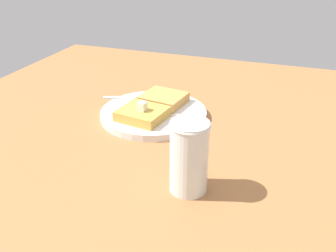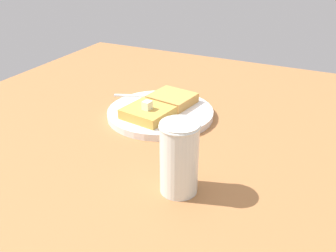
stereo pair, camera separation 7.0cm
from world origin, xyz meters
TOP-DOWN VIEW (x-y plane):
  - table_surface at (0.00, 0.00)cm, footprint 114.17×114.17cm
  - plate at (8.40, 6.40)cm, footprint 23.81×23.81cm
  - toast_slice_left at (3.81, 7.14)cm, footprint 10.01×10.64cm
  - toast_slice_middle at (12.98, 5.67)cm, footprint 10.01×10.64cm
  - butter_pat_primary at (3.29, 6.90)cm, footprint 2.07×1.92cm
  - fork at (14.14, 11.89)cm, footprint 7.20×15.41cm
  - syrup_jar at (-14.92, -8.71)cm, footprint 6.29×6.29cm

SIDE VIEW (x-z plane):
  - table_surface at x=0.00cm, z-range 0.00..2.95cm
  - plate at x=8.40cm, z-range 3.08..4.62cm
  - fork at x=14.14cm, z-range 4.49..4.85cm
  - toast_slice_left at x=3.81cm, z-range 4.49..6.64cm
  - toast_slice_middle at x=12.98cm, z-range 4.49..6.64cm
  - butter_pat_primary at x=3.29cm, z-range 6.64..8.48cm
  - syrup_jar at x=-14.92cm, z-range 2.72..14.69cm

